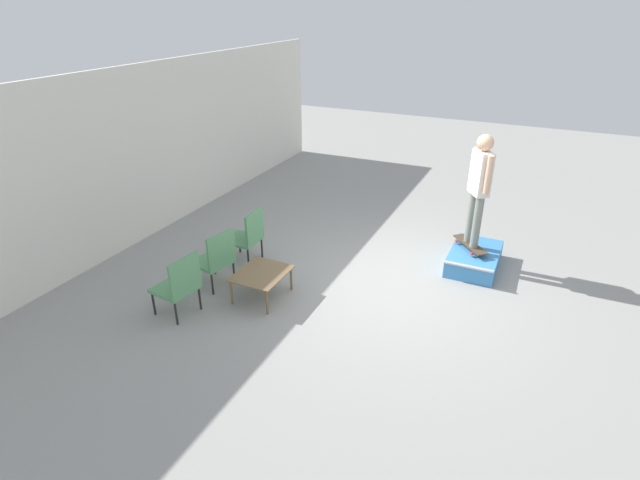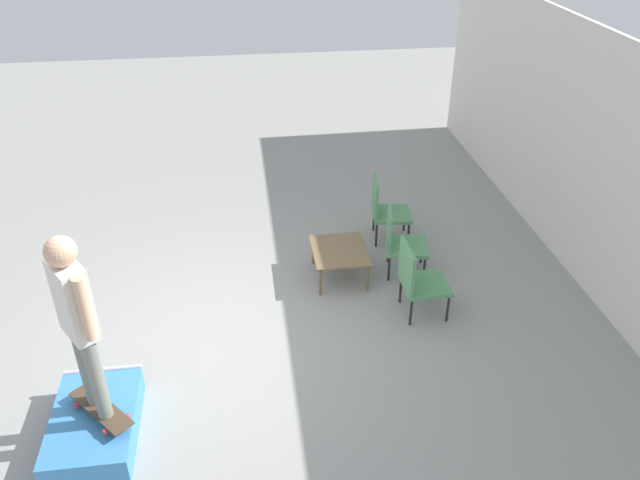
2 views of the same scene
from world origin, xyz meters
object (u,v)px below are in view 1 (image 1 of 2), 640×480
at_px(coffee_table, 261,275).
at_px(patio_chair_center, 216,257).
at_px(person_skater, 480,182).
at_px(patio_chair_left, 179,284).
at_px(skate_ramp_box, 474,259).
at_px(patio_chair_right, 248,235).
at_px(skateboard_on_ramp, 470,245).

height_order(coffee_table, patio_chair_center, patio_chair_center).
xyz_separation_m(person_skater, patio_chair_left, (-3.15, 3.33, -0.95)).
distance_m(skate_ramp_box, patio_chair_right, 3.72).
height_order(skate_ramp_box, skateboard_on_ramp, skateboard_on_ramp).
height_order(person_skater, patio_chair_center, person_skater).
distance_m(skate_ramp_box, person_skater, 1.31).
xyz_separation_m(skate_ramp_box, patio_chair_center, (-2.29, 3.42, 0.35)).
bearing_deg(person_skater, patio_chair_right, 79.63).
relative_size(patio_chair_left, patio_chair_right, 1.00).
distance_m(skate_ramp_box, skateboard_on_ramp, 0.25).
distance_m(skateboard_on_ramp, patio_chair_center, 4.05).
bearing_deg(coffee_table, skateboard_on_ramp, -48.14).
relative_size(person_skater, patio_chair_left, 1.95).
bearing_deg(patio_chair_right, patio_chair_center, -1.67).
relative_size(skate_ramp_box, person_skater, 0.67).
height_order(skateboard_on_ramp, patio_chair_right, patio_chair_right).
xyz_separation_m(person_skater, coffee_table, (-2.29, 2.56, -1.08)).
height_order(person_skater, patio_chair_right, person_skater).
relative_size(person_skater, patio_chair_center, 1.95).
height_order(skateboard_on_ramp, patio_chair_left, patio_chair_left).
relative_size(skateboard_on_ramp, patio_chair_right, 0.76).
relative_size(coffee_table, patio_chair_center, 0.88).
bearing_deg(patio_chair_center, skateboard_on_ramp, 136.63).
xyz_separation_m(patio_chair_center, patio_chair_right, (0.87, -0.00, 0.00)).
xyz_separation_m(skate_ramp_box, coffee_table, (-2.26, 2.65, 0.22)).
relative_size(person_skater, patio_chair_right, 1.95).
distance_m(coffee_table, patio_chair_center, 0.78).
bearing_deg(patio_chair_left, patio_chair_center, -172.54).
distance_m(patio_chair_left, patio_chair_right, 1.71).
distance_m(patio_chair_left, patio_chair_center, 0.84).
bearing_deg(skate_ramp_box, patio_chair_left, 132.38).
relative_size(person_skater, coffee_table, 2.22).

